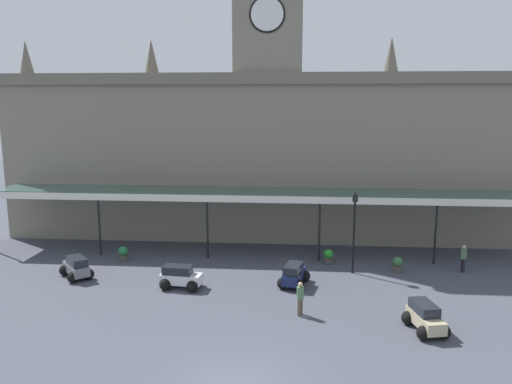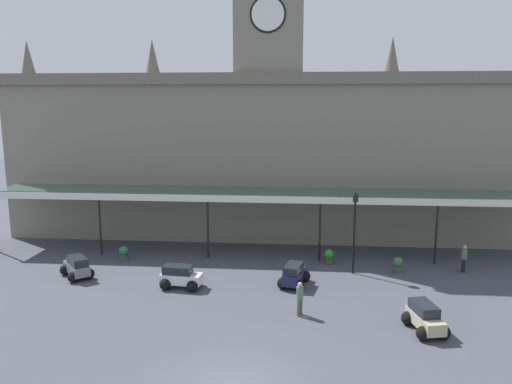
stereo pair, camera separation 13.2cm
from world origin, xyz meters
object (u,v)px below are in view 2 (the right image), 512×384
planter_by_canopy (398,265)px  planter_near_kerb (124,253)px  car_grey_estate (77,268)px  car_beige_estate (425,319)px  pedestrian_beside_cars (464,258)px  planter_forecourt_centre (329,257)px  pedestrian_near_entrance (300,297)px  victorian_lamppost (355,223)px  car_white_estate (181,278)px  car_navy_estate (294,276)px

planter_by_canopy → planter_near_kerb: 17.32m
car_grey_estate → car_beige_estate: same height
pedestrian_beside_cars → planter_forecourt_centre: bearing=174.2°
planter_forecourt_centre → pedestrian_near_entrance: bearing=-103.1°
victorian_lamppost → planter_by_canopy: size_ratio=5.17×
car_beige_estate → victorian_lamppost: size_ratio=0.48×
car_white_estate → pedestrian_beside_cars: size_ratio=1.39×
planter_by_canopy → pedestrian_near_entrance: bearing=-131.4°
planter_by_canopy → planter_near_kerb: size_ratio=1.00×
victorian_lamppost → planter_by_canopy: (2.71, 0.39, -2.59)m
car_white_estate → pedestrian_near_entrance: pedestrian_near_entrance is taller
car_white_estate → planter_forecourt_centre: size_ratio=2.42×
car_white_estate → victorian_lamppost: size_ratio=0.47×
car_grey_estate → planter_forecourt_centre: 15.34m
car_navy_estate → car_white_estate: bearing=-171.5°
planter_by_canopy → victorian_lamppost: bearing=-171.8°
car_grey_estate → victorian_lamppost: bearing=7.4°
car_white_estate → planter_near_kerb: (-4.83, 4.46, -0.07)m
victorian_lamppost → planter_by_canopy: victorian_lamppost is taller
planter_by_canopy → planter_near_kerb: (-17.31, 0.81, 0.00)m
pedestrian_near_entrance → victorian_lamppost: victorian_lamppost is taller
planter_near_kerb → pedestrian_near_entrance: bearing=-33.4°
car_beige_estate → victorian_lamppost: 8.29m
planter_forecourt_centre → planter_near_kerb: bearing=-178.2°
car_grey_estate → car_navy_estate: bearing=-1.0°
car_navy_estate → planter_by_canopy: bearing=23.6°
car_grey_estate → car_navy_estate: size_ratio=1.00×
pedestrian_near_entrance → car_white_estate: bearing=155.1°
car_white_estate → planter_by_canopy: car_white_estate is taller
car_beige_estate → planter_forecourt_centre: car_beige_estate is taller
victorian_lamppost → planter_near_kerb: size_ratio=5.17×
car_white_estate → pedestrian_near_entrance: (6.56, -3.04, 0.34)m
planter_forecourt_centre → car_beige_estate: bearing=-67.9°
pedestrian_near_entrance → car_beige_estate: bearing=-12.5°
car_beige_estate → planter_near_kerb: (-16.97, 8.74, -0.07)m
car_white_estate → car_beige_estate: (12.14, -4.28, 0.00)m
planter_by_canopy → planter_near_kerb: bearing=177.3°
car_white_estate → car_navy_estate: bearing=8.5°
victorian_lamppost → planter_near_kerb: bearing=175.3°
car_navy_estate → planter_by_canopy: (6.23, 2.72, -0.07)m
planter_by_canopy → car_grey_estate: bearing=-172.5°
car_white_estate → planter_near_kerb: car_white_estate is taller
car_navy_estate → car_beige_estate: same height
pedestrian_near_entrance → planter_by_canopy: (5.91, 6.69, -0.42)m
pedestrian_beside_cars → victorian_lamppost: victorian_lamppost is taller
pedestrian_beside_cars → planter_by_canopy: pedestrian_beside_cars is taller
car_white_estate → pedestrian_near_entrance: size_ratio=1.39×
planter_by_canopy → car_white_estate: bearing=-163.7°
planter_by_canopy → planter_forecourt_centre: (-4.06, 1.23, 0.00)m
car_navy_estate → victorian_lamppost: 4.91m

